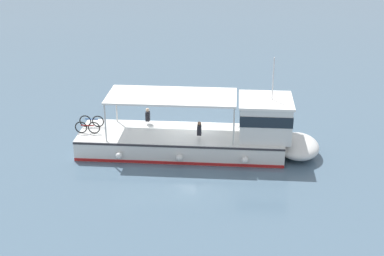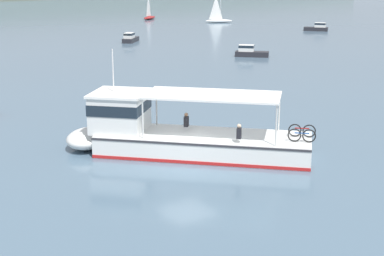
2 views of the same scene
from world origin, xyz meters
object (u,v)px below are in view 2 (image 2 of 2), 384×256
Objects in this scene: ferry_main at (173,134)px; motorboat_far_left at (318,27)px; sailboat_near_port at (149,16)px; motorboat_mid_channel at (250,51)px; motorboat_near_starboard at (130,38)px; sailboat_horizon_east at (219,20)px.

ferry_main is 3.11× the size of motorboat_far_left.
sailboat_near_port is (-9.51, 33.61, -0.00)m from motorboat_far_left.
sailboat_near_port is at bearing 105.79° from motorboat_far_left.
motorboat_mid_channel is 19.33m from motorboat_near_starboard.
motorboat_mid_channel is (26.27, 23.72, -0.47)m from ferry_main.
motorboat_far_left is (52.95, 38.18, -0.47)m from ferry_main.
motorboat_mid_channel is at bearing -78.07° from motorboat_near_starboard.
motorboat_near_starboard is 30.99m from motorboat_far_left.
motorboat_mid_channel is 1.00× the size of motorboat_near_starboard.
sailboat_near_port is (-6.10, 13.41, 0.00)m from sailboat_horizon_east.
motorboat_far_left is (26.67, 14.46, 0.00)m from motorboat_mid_channel.
sailboat_horizon_east is 20.48m from motorboat_far_left.
motorboat_far_left is at bearing -8.26° from motorboat_near_starboard.
motorboat_near_starboard is at bearing -125.98° from sailboat_near_port.
sailboat_near_port is (43.44, 71.79, -0.47)m from ferry_main.
motorboat_far_left is 0.68× the size of sailboat_near_port.
sailboat_horizon_east is 1.53× the size of motorboat_mid_channel.
ferry_main reaches higher than motorboat_far_left.
motorboat_mid_channel is 51.04m from sailboat_near_port.
sailboat_horizon_east and sailboat_near_port have the same top height.
ferry_main is at bearing -137.93° from motorboat_mid_channel.
motorboat_near_starboard is at bearing 62.42° from ferry_main.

